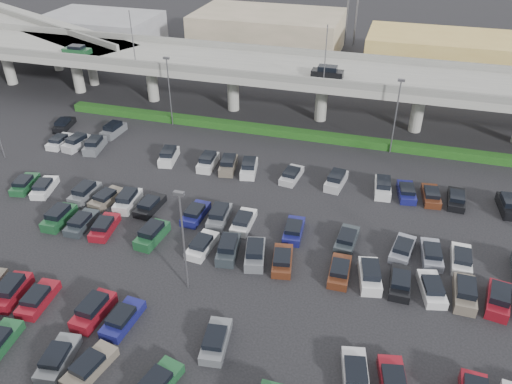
% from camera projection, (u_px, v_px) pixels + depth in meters
% --- Properties ---
extents(ground, '(280.00, 280.00, 0.00)m').
position_uv_depth(ground, '(218.00, 236.00, 51.91)').
color(ground, black).
extents(overpass, '(150.00, 13.00, 15.80)m').
position_uv_depth(overpass, '(288.00, 72.00, 74.13)').
color(overpass, gray).
rests_on(overpass, ground).
extents(on_ramp, '(50.93, 30.13, 8.80)m').
position_uv_depth(on_ramp, '(38.00, 29.00, 95.47)').
color(on_ramp, gray).
rests_on(on_ramp, ground).
extents(hedge, '(66.00, 1.60, 1.10)m').
position_uv_depth(hedge, '(277.00, 131.00, 71.87)').
color(hedge, '#133C11').
rests_on(hedge, ground).
extents(parked_cars, '(63.18, 41.68, 1.67)m').
position_uv_depth(parked_cars, '(206.00, 250.00, 48.96)').
color(parked_cars, '#4F2615').
rests_on(parked_cars, ground).
extents(light_poles, '(66.90, 48.38, 10.30)m').
position_uv_depth(light_poles, '(185.00, 169.00, 51.17)').
color(light_poles, '#55545A').
rests_on(light_poles, ground).
extents(distant_buildings, '(138.00, 24.00, 9.00)m').
position_uv_depth(distant_buildings, '(386.00, 46.00, 97.05)').
color(distant_buildings, gray).
rests_on(distant_buildings, ground).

